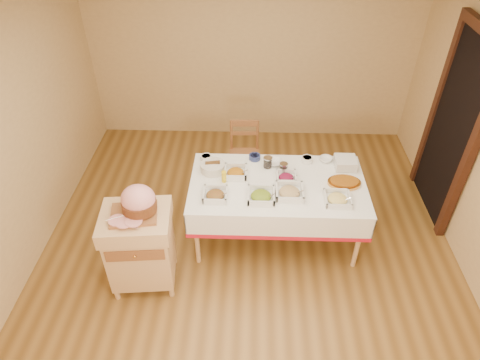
% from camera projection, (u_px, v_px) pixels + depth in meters
% --- Properties ---
extents(room_shell, '(5.00, 5.00, 5.00)m').
position_uv_depth(room_shell, '(249.00, 157.00, 3.85)').
color(room_shell, brown).
rests_on(room_shell, ground).
extents(doorway, '(0.09, 1.10, 2.20)m').
position_uv_depth(doorway, '(454.00, 127.00, 4.62)').
color(doorway, black).
rests_on(doorway, ground).
extents(dining_table, '(1.82, 1.02, 0.76)m').
position_uv_depth(dining_table, '(277.00, 195.00, 4.52)').
color(dining_table, '#DBAE78').
rests_on(dining_table, ground).
extents(butcher_cart, '(0.68, 0.58, 0.90)m').
position_uv_depth(butcher_cart, '(140.00, 245.00, 4.08)').
color(butcher_cart, '#DBAE78').
rests_on(butcher_cart, ground).
extents(dining_chair, '(0.39, 0.38, 0.85)m').
position_uv_depth(dining_chair, '(244.00, 154.00, 5.39)').
color(dining_chair, brown).
rests_on(dining_chair, ground).
extents(ham_on_board, '(0.44, 0.42, 0.29)m').
position_uv_depth(ham_on_board, '(138.00, 202.00, 3.78)').
color(ham_on_board, brown).
rests_on(ham_on_board, butcher_cart).
extents(serving_dish_a, '(0.24, 0.24, 0.10)m').
position_uv_depth(serving_dish_a, '(215.00, 195.00, 4.22)').
color(serving_dish_a, silver).
rests_on(serving_dish_a, dining_table).
extents(serving_dish_b, '(0.27, 0.27, 0.11)m').
position_uv_depth(serving_dish_b, '(261.00, 196.00, 4.20)').
color(serving_dish_b, silver).
rests_on(serving_dish_b, dining_table).
extents(serving_dish_c, '(0.28, 0.28, 0.11)m').
position_uv_depth(serving_dish_c, '(289.00, 192.00, 4.25)').
color(serving_dish_c, silver).
rests_on(serving_dish_c, dining_table).
extents(serving_dish_d, '(0.25, 0.25, 0.10)m').
position_uv_depth(serving_dish_d, '(338.00, 199.00, 4.17)').
color(serving_dish_d, silver).
rests_on(serving_dish_d, dining_table).
extents(serving_dish_e, '(0.25, 0.24, 0.11)m').
position_uv_depth(serving_dish_e, '(236.00, 172.00, 4.50)').
color(serving_dish_e, silver).
rests_on(serving_dish_e, dining_table).
extents(serving_dish_f, '(0.22, 0.21, 0.10)m').
position_uv_depth(serving_dish_f, '(286.00, 177.00, 4.44)').
color(serving_dish_f, silver).
rests_on(serving_dish_f, dining_table).
extents(small_bowl_left, '(0.12, 0.12, 0.06)m').
position_uv_depth(small_bowl_left, '(206.00, 158.00, 4.72)').
color(small_bowl_left, silver).
rests_on(small_bowl_left, dining_table).
extents(small_bowl_mid, '(0.13, 0.13, 0.05)m').
position_uv_depth(small_bowl_mid, '(255.00, 157.00, 4.73)').
color(small_bowl_mid, navy).
rests_on(small_bowl_mid, dining_table).
extents(small_bowl_right, '(0.12, 0.12, 0.06)m').
position_uv_depth(small_bowl_right, '(307.00, 159.00, 4.69)').
color(small_bowl_right, silver).
rests_on(small_bowl_right, dining_table).
extents(bowl_white_imported, '(0.19, 0.19, 0.04)m').
position_uv_depth(bowl_white_imported, '(275.00, 163.00, 4.66)').
color(bowl_white_imported, silver).
rests_on(bowl_white_imported, dining_table).
extents(bowl_small_imported, '(0.16, 0.16, 0.04)m').
position_uv_depth(bowl_small_imported, '(326.00, 159.00, 4.71)').
color(bowl_small_imported, silver).
rests_on(bowl_small_imported, dining_table).
extents(preserve_jar_left, '(0.10, 0.10, 0.12)m').
position_uv_depth(preserve_jar_left, '(268.00, 163.00, 4.60)').
color(preserve_jar_left, silver).
rests_on(preserve_jar_left, dining_table).
extents(preserve_jar_right, '(0.09, 0.09, 0.11)m').
position_uv_depth(preserve_jar_right, '(283.00, 168.00, 4.53)').
color(preserve_jar_right, silver).
rests_on(preserve_jar_right, dining_table).
extents(mustard_bottle, '(0.05, 0.05, 0.16)m').
position_uv_depth(mustard_bottle, '(224.00, 176.00, 4.39)').
color(mustard_bottle, yellow).
rests_on(mustard_bottle, dining_table).
extents(bread_basket, '(0.26, 0.26, 0.11)m').
position_uv_depth(bread_basket, '(213.00, 167.00, 4.55)').
color(bread_basket, silver).
rests_on(bread_basket, dining_table).
extents(plate_stack, '(0.22, 0.22, 0.11)m').
position_uv_depth(plate_stack, '(345.00, 163.00, 4.60)').
color(plate_stack, silver).
rests_on(plate_stack, dining_table).
extents(brass_platter, '(0.34, 0.25, 0.04)m').
position_uv_depth(brass_platter, '(344.00, 182.00, 4.39)').
color(brass_platter, gold).
rests_on(brass_platter, dining_table).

